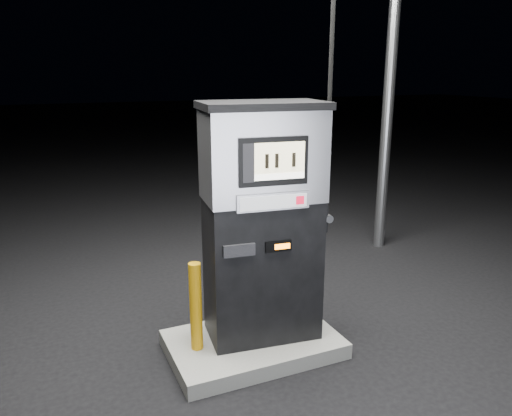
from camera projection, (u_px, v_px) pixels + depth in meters
name	position (u px, v px, depth m)	size (l,w,h in m)	color
ground	(253.00, 351.00, 4.84)	(80.00, 80.00, 0.00)	black
pump_island	(253.00, 344.00, 4.82)	(1.60, 1.00, 0.15)	slate
fuel_dispenser	(263.00, 221.00, 4.60)	(1.26, 0.78, 4.61)	black
bollard_left	(196.00, 307.00, 4.51)	(0.11, 0.11, 0.84)	#C6880B
bollard_right	(305.00, 288.00, 4.90)	(0.11, 0.11, 0.83)	#C6880B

